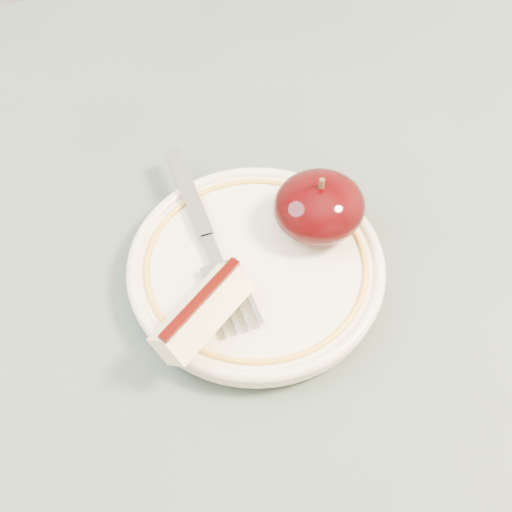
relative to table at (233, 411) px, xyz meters
name	(u,v)px	position (x,y,z in m)	size (l,w,h in m)	color
table	(233,411)	(0.00, 0.00, 0.00)	(0.90, 0.90, 0.75)	brown
plate	(256,267)	(0.04, 0.05, 0.10)	(0.18, 0.18, 0.02)	beige
apple_half	(319,206)	(0.10, 0.07, 0.13)	(0.07, 0.06, 0.05)	black
apple_wedge	(202,313)	(-0.01, 0.02, 0.12)	(0.08, 0.06, 0.04)	#F9EDB7
fork	(207,238)	(0.02, 0.08, 0.11)	(0.03, 0.17, 0.00)	#94979C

